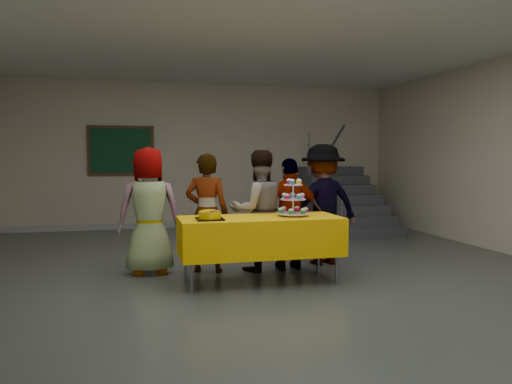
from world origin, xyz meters
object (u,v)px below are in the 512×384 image
schoolchild_d (291,214)px  staircase (340,204)px  schoolchild_c (259,211)px  schoolchild_b (207,213)px  schoolchild_e (323,204)px  bake_table (260,235)px  schoolchild_a (149,211)px  cupcake_stand (293,202)px  bear_cake (210,215)px  noticeboard (121,151)px

schoolchild_d → staircase: size_ratio=0.61×
schoolchild_c → staircase: bearing=-132.8°
schoolchild_b → schoolchild_d: size_ratio=1.04×
schoolchild_e → staircase: 3.63m
bake_table → schoolchild_c: schoolchild_c is taller
schoolchild_a → schoolchild_e: bearing=179.3°
cupcake_stand → staircase: (2.35, 3.99, -0.45)m
bear_cake → schoolchild_e: bearing=27.9°
cupcake_stand → schoolchild_c: (-0.27, 0.59, -0.16)m
schoolchild_a → noticeboard: 4.17m
schoolchild_a → schoolchild_d: schoolchild_a is taller
staircase → schoolchild_c: bearing=-127.6°
schoolchild_b → noticeboard: bearing=-56.0°
schoolchild_a → schoolchild_b: size_ratio=1.05×
schoolchild_e → bear_cake: bearing=20.0°
schoolchild_b → schoolchild_e: (1.62, 0.10, 0.06)m
bear_cake → schoolchild_d: schoolchild_d is taller
bake_table → staircase: bearing=55.4°
schoolchild_c → bear_cake: bearing=38.4°
schoolchild_a → schoolchild_b: 0.72m
bake_table → bear_cake: 0.68m
staircase → schoolchild_e: bearing=-117.5°
bake_table → schoolchild_d: (0.56, 0.56, 0.17)m
schoolchild_c → schoolchild_e: (0.95, 0.19, 0.04)m
schoolchild_e → schoolchild_c: bearing=3.4°
bear_cake → noticeboard: bearing=101.9°
schoolchild_b → staircase: 4.67m
schoolchild_c → noticeboard: size_ratio=1.20×
schoolchild_a → staircase: 5.15m
schoolchild_d → noticeboard: noticeboard is taller
schoolchild_e → staircase: bearing=-125.3°
schoolchild_a → staircase: size_ratio=0.67×
bear_cake → staircase: staircase is taller
bake_table → schoolchild_b: (-0.53, 0.69, 0.20)m
staircase → noticeboard: bearing=169.3°
schoolchild_c → schoolchild_d: (0.42, -0.04, -0.05)m
schoolchild_b → staircase: (3.28, 3.31, -0.27)m
schoolchild_e → schoolchild_b: bearing=-4.2°
schoolchild_a → bear_cake: bearing=124.6°
cupcake_stand → schoolchild_b: (-0.93, 0.68, -0.18)m
schoolchild_a → schoolchild_c: (1.38, -0.16, -0.02)m
schoolchild_a → schoolchild_b: (0.72, -0.07, -0.04)m
schoolchild_a → schoolchild_d: 1.81m
schoolchild_e → noticeboard: size_ratio=1.27×
bake_table → bear_cake: size_ratio=5.25×
staircase → schoolchild_b: bearing=-134.8°
schoolchild_d → noticeboard: (-2.21, 4.27, 0.87)m
schoolchild_c → noticeboard: (-1.79, 4.23, 0.82)m
schoolchild_e → noticeboard: bearing=-63.7°
schoolchild_c → staircase: size_ratio=0.65×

